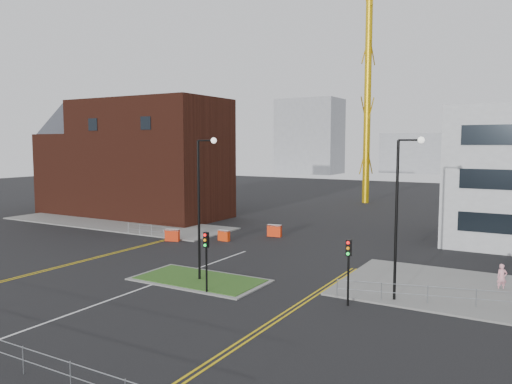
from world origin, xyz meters
TOP-DOWN VIEW (x-y plane):
  - ground at (0.00, 0.00)m, footprint 200.00×200.00m
  - pavement_left at (-20.00, 22.00)m, footprint 28.00×8.00m
  - island_kerb at (2.00, 8.00)m, footprint 8.60×4.60m
  - grass_island at (2.00, 8.00)m, footprint 8.00×4.00m
  - brick_building at (-22.97, 28.00)m, footprint 24.20×10.07m
  - tower_crane at (3.71, 54.18)m, footprint 52.61×8.49m
  - streetlamp_island at (2.22, 8.00)m, footprint 1.46×0.36m
  - streetlamp_right_near at (14.22, 10.00)m, footprint 1.46×0.36m
  - traffic_light_island at (4.00, 5.98)m, footprint 0.28×0.33m
  - traffic_light_right at (12.00, 7.98)m, footprint 0.28×0.33m
  - railing_left at (-11.00, 18.00)m, footprint 6.05×0.05m
  - centre_line at (0.00, 2.00)m, footprint 0.15×30.00m
  - yellow_left_a at (-9.00, 10.00)m, footprint 0.12×24.00m
  - yellow_left_b at (-8.70, 10.00)m, footprint 0.12×24.00m
  - yellow_right_a at (9.50, 6.00)m, footprint 0.12×20.00m
  - yellow_right_b at (9.80, 6.00)m, footprint 0.12×20.00m
  - skyline_a at (-40.00, 120.00)m, footprint 18.00×12.00m
  - skyline_b at (10.00, 130.00)m, footprint 24.00×12.00m
  - skyline_d at (-8.00, 140.00)m, footprint 30.00×12.00m
  - pedestrian at (19.06, 15.26)m, footprint 0.71×0.61m
  - barrier_left at (-8.00, 17.41)m, footprint 1.38×0.78m
  - barrier_mid at (-4.00, 19.83)m, footprint 1.19×0.49m
  - barrier_right at (-1.00, 24.00)m, footprint 1.40×0.61m

SIDE VIEW (x-z plane):
  - ground at x=0.00m, z-range 0.00..0.00m
  - centre_line at x=0.00m, z-range 0.00..0.01m
  - yellow_left_a at x=-9.00m, z-range 0.00..0.01m
  - yellow_left_b at x=-8.70m, z-range 0.00..0.01m
  - yellow_right_a at x=9.50m, z-range 0.00..0.01m
  - yellow_right_b at x=9.80m, z-range 0.00..0.01m
  - island_kerb at x=2.00m, z-range 0.00..0.08m
  - pavement_left at x=-20.00m, z-range 0.00..0.12m
  - grass_island at x=2.00m, z-range 0.00..0.12m
  - barrier_mid at x=-4.00m, z-range 0.04..1.01m
  - barrier_left at x=-8.00m, z-range 0.05..1.15m
  - barrier_right at x=-1.00m, z-range 0.05..1.19m
  - railing_left at x=-11.00m, z-range 0.19..1.29m
  - pedestrian at x=19.06m, z-range 0.00..1.63m
  - traffic_light_island at x=4.00m, z-range 0.74..4.39m
  - traffic_light_right at x=12.00m, z-range 0.74..4.39m
  - streetlamp_island at x=2.22m, z-range 0.82..10.00m
  - streetlamp_right_near at x=14.22m, z-range 0.82..10.00m
  - skyline_d at x=-8.00m, z-range 0.00..12.00m
  - brick_building at x=-22.97m, z-range -0.27..13.97m
  - skyline_b at x=10.00m, z-range 0.00..16.00m
  - skyline_a at x=-40.00m, z-range 0.00..22.00m
  - tower_crane at x=3.71m, z-range 7.32..45.89m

